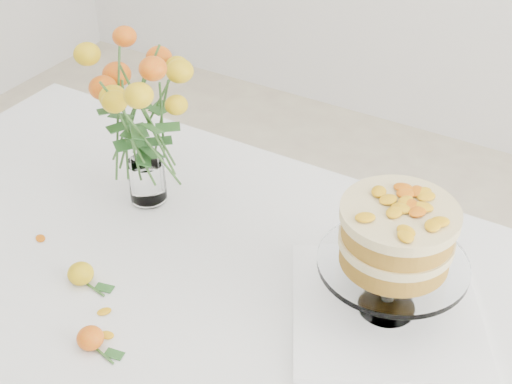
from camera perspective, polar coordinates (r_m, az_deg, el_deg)
table at (r=1.41m, az=-7.28°, el=-8.67°), size 1.43×0.93×0.76m
napkin at (r=1.28m, az=10.34°, el=-9.25°), size 0.44×0.44×0.01m
cake_stand at (r=1.17m, az=11.14°, el=-3.85°), size 0.25×0.25×0.23m
rose_vase at (r=1.41m, az=-9.34°, el=6.82°), size 0.30×0.30×0.39m
loose_rose_near at (r=1.34m, az=-13.84°, el=-6.36°), size 0.09×0.05×0.04m
loose_rose_far at (r=1.22m, az=-13.11°, el=-11.33°), size 0.08×0.05×0.04m
stray_petal_a at (r=1.36m, az=-14.16°, el=-6.70°), size 0.03×0.02×0.00m
stray_petal_b at (r=1.29m, az=-12.05°, el=-9.35°), size 0.03×0.02×0.00m
stray_petal_c at (r=1.25m, az=-11.85°, el=-11.15°), size 0.03×0.02×0.00m
stray_petal_d at (r=1.47m, az=-16.86°, el=-3.58°), size 0.03×0.02×0.00m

